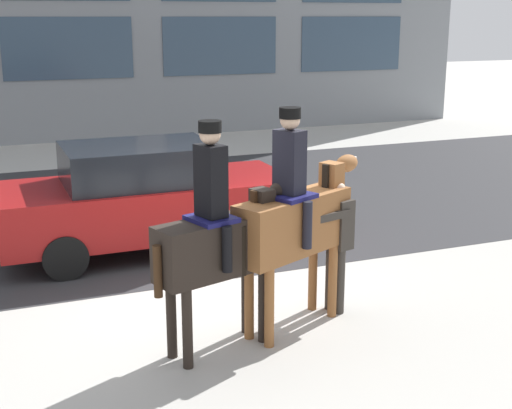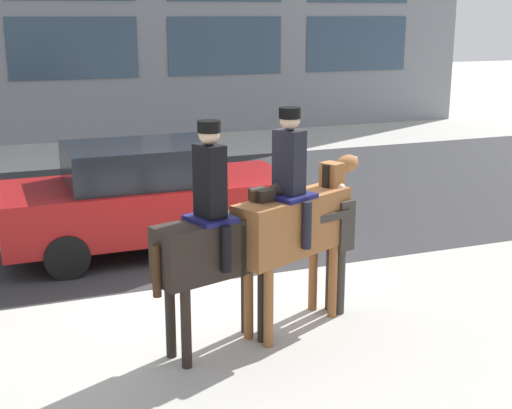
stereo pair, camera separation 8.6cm
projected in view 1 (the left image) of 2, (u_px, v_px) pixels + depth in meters
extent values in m
plane|color=#B2AFA8|center=(214.00, 296.00, 9.37)|extent=(80.00, 80.00, 0.00)
cube|color=#2D2D30|center=(135.00, 208.00, 13.63)|extent=(25.97, 8.50, 0.01)
cube|color=#33475B|center=(69.00, 48.00, 20.19)|extent=(3.66, 0.02, 1.74)
cube|color=#33475B|center=(221.00, 46.00, 21.84)|extent=(3.66, 0.02, 1.74)
cube|color=#33475B|center=(352.00, 44.00, 23.48)|extent=(3.66, 0.02, 1.74)
cube|color=black|center=(217.00, 247.00, 7.58)|extent=(1.47, 0.83, 0.61)
cylinder|color=black|center=(246.00, 297.00, 8.19)|extent=(0.11, 0.11, 0.88)
cylinder|color=black|center=(263.00, 305.00, 7.96)|extent=(0.11, 0.11, 0.88)
cylinder|color=black|center=(171.00, 319.00, 7.58)|extent=(0.11, 0.11, 0.88)
cylinder|color=black|center=(187.00, 329.00, 7.35)|extent=(0.11, 0.11, 0.88)
cube|color=black|center=(262.00, 209.00, 7.87)|extent=(0.26, 0.29, 0.45)
cube|color=#382314|center=(254.00, 209.00, 7.79)|extent=(0.06, 0.09, 0.41)
ellipsoid|color=black|center=(281.00, 189.00, 7.98)|extent=(0.35, 0.28, 0.18)
cube|color=silver|center=(287.00, 187.00, 8.03)|extent=(0.12, 0.08, 0.07)
cylinder|color=#382314|center=(158.00, 271.00, 7.16)|extent=(0.09, 0.09, 0.55)
cube|color=#14144C|center=(211.00, 219.00, 7.45)|extent=(0.54, 0.58, 0.05)
cube|color=black|center=(211.00, 181.00, 7.35)|extent=(0.30, 0.37, 0.75)
sphere|color=#D1A889|center=(210.00, 134.00, 7.22)|extent=(0.22, 0.22, 0.22)
cylinder|color=black|center=(210.00, 127.00, 7.20)|extent=(0.24, 0.24, 0.12)
cylinder|color=black|center=(198.00, 237.00, 7.72)|extent=(0.11, 0.11, 0.49)
cylinder|color=black|center=(227.00, 249.00, 7.32)|extent=(0.11, 0.11, 0.49)
cube|color=brown|center=(293.00, 225.00, 8.12)|extent=(1.62, 1.07, 0.67)
cylinder|color=brown|center=(313.00, 274.00, 8.83)|extent=(0.11, 0.11, 0.92)
cylinder|color=brown|center=(333.00, 281.00, 8.62)|extent=(0.11, 0.11, 0.92)
cylinder|color=brown|center=(249.00, 300.00, 8.02)|extent=(0.11, 0.11, 0.92)
cylinder|color=brown|center=(269.00, 308.00, 7.82)|extent=(0.11, 0.11, 0.92)
cube|color=brown|center=(331.00, 184.00, 8.52)|extent=(0.28, 0.30, 0.52)
cube|color=black|center=(325.00, 184.00, 8.43)|extent=(0.07, 0.09, 0.47)
ellipsoid|color=brown|center=(347.00, 163.00, 8.67)|extent=(0.41, 0.33, 0.21)
cube|color=silver|center=(352.00, 160.00, 8.74)|extent=(0.14, 0.10, 0.09)
cylinder|color=black|center=(242.00, 251.00, 7.56)|extent=(0.09, 0.09, 0.55)
cube|color=#14144C|center=(289.00, 196.00, 7.97)|extent=(0.63, 0.64, 0.05)
cube|color=black|center=(290.00, 162.00, 7.87)|extent=(0.33, 0.38, 0.71)
sphere|color=#D1A889|center=(290.00, 120.00, 7.75)|extent=(0.22, 0.22, 0.22)
cylinder|color=black|center=(290.00, 113.00, 7.73)|extent=(0.24, 0.24, 0.12)
cylinder|color=black|center=(271.00, 216.00, 8.23)|extent=(0.11, 0.11, 0.54)
cylinder|color=black|center=(307.00, 225.00, 7.87)|extent=(0.11, 0.11, 0.54)
cylinder|color=#332D28|center=(339.00, 281.00, 8.73)|extent=(0.13, 0.13, 0.84)
cylinder|color=#332D28|center=(331.00, 277.00, 8.85)|extent=(0.13, 0.13, 0.84)
cube|color=#332D28|center=(337.00, 223.00, 8.61)|extent=(0.32, 0.44, 0.61)
sphere|color=#D1A889|center=(338.00, 190.00, 8.50)|extent=(0.20, 0.20, 0.20)
cube|color=#332D28|center=(331.00, 216.00, 8.26)|extent=(0.55, 0.23, 0.09)
cone|color=orange|center=(308.00, 221.00, 8.06)|extent=(0.19, 0.09, 0.04)
cube|color=maroon|center=(148.00, 206.00, 11.05)|extent=(4.48, 1.84, 0.78)
cube|color=black|center=(139.00, 163.00, 10.83)|extent=(2.24, 1.62, 0.59)
cylinder|color=black|center=(251.00, 235.00, 10.89)|extent=(0.64, 0.22, 0.64)
cylinder|color=black|center=(215.00, 208.00, 12.41)|extent=(0.64, 0.22, 0.64)
cylinder|color=black|center=(65.00, 257.00, 9.89)|extent=(0.64, 0.22, 0.64)
cylinder|color=black|center=(51.00, 225.00, 11.41)|extent=(0.64, 0.22, 0.64)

